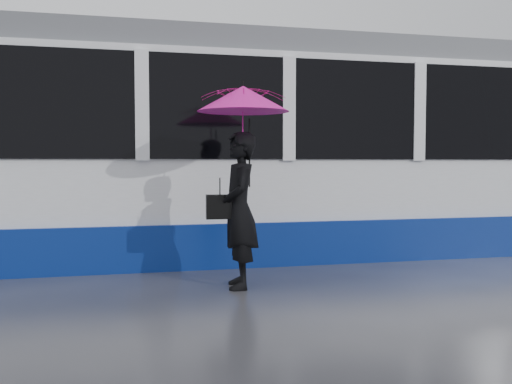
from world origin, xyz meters
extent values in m
plane|color=#28282D|center=(0.00, 0.00, 0.00)|extent=(90.00, 90.00, 0.00)
cube|color=#3F3D38|center=(0.00, 1.78, 0.01)|extent=(34.00, 0.07, 0.02)
cube|color=#3F3D38|center=(0.00, 3.22, 0.01)|extent=(34.00, 0.07, 0.02)
cube|color=white|center=(-2.90, 2.50, 1.52)|extent=(24.00, 2.40, 2.95)
cube|color=navy|center=(-2.90, 2.50, 0.31)|extent=(24.00, 2.56, 0.62)
cube|color=black|center=(-2.90, 2.50, 2.20)|extent=(23.00, 2.48, 1.40)
cube|color=#5B5E63|center=(-2.90, 2.50, 3.17)|extent=(23.60, 2.20, 0.35)
imported|color=black|center=(-0.36, 0.08, 0.90)|extent=(0.49, 0.70, 1.81)
imported|color=#EB1363|center=(-0.31, 0.08, 1.90)|extent=(1.07, 1.09, 0.90)
cone|color=#EB1363|center=(-0.31, 0.08, 2.18)|extent=(1.15, 1.15, 0.29)
cylinder|color=black|center=(-0.31, 0.08, 2.35)|extent=(0.01, 0.01, 0.07)
cylinder|color=black|center=(-0.23, 0.10, 1.56)|extent=(0.02, 0.02, 0.79)
cube|color=black|center=(-0.58, 0.10, 0.95)|extent=(0.33, 0.17, 0.28)
cylinder|color=black|center=(-0.58, 0.10, 1.18)|extent=(0.01, 0.01, 0.18)
camera|label=1|loc=(-1.71, -6.34, 1.46)|focal=40.00mm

